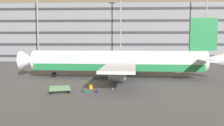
% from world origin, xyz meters
% --- Properties ---
extents(ground_plane, '(600.00, 600.00, 0.00)m').
position_xyz_m(ground_plane, '(0.00, 0.00, 0.00)').
color(ground_plane, '#4C4C51').
extents(terminal_structure, '(171.17, 21.47, 19.75)m').
position_xyz_m(terminal_structure, '(0.00, 45.86, 9.88)').
color(terminal_structure, slate).
rests_on(terminal_structure, ground_plane).
extents(airliner, '(36.37, 29.32, 10.39)m').
position_xyz_m(airliner, '(-0.31, -1.37, 2.88)').
color(airliner, silver).
rests_on(airliner, ground_plane).
extents(light_mast_left, '(1.80, 0.50, 24.98)m').
position_xyz_m(light_mast_left, '(-25.84, 28.80, 14.22)').
color(light_mast_left, gray).
rests_on(light_mast_left, ground_plane).
extents(light_mast_center_left, '(1.80, 0.50, 23.37)m').
position_xyz_m(light_mast_center_left, '(-0.16, 28.80, 13.40)').
color(light_mast_center_left, gray).
rests_on(light_mast_center_left, ground_plane).
extents(light_mast_center_right, '(1.80, 0.50, 26.47)m').
position_xyz_m(light_mast_center_right, '(25.57, 28.80, 14.98)').
color(light_mast_center_right, gray).
rests_on(light_mast_center_right, ground_plane).
extents(suitcase_purple, '(0.58, 0.71, 0.23)m').
position_xyz_m(suitcase_purple, '(-4.22, -13.50, 0.11)').
color(suitcase_purple, '#147266').
rests_on(suitcase_purple, ground_plane).
extents(suitcase_small, '(0.49, 0.47, 0.91)m').
position_xyz_m(suitcase_small, '(-4.02, -11.68, 0.40)').
color(suitcase_small, orange).
rests_on(suitcase_small, ground_plane).
extents(backpack_orange, '(0.36, 0.42, 0.50)m').
position_xyz_m(backpack_orange, '(-3.10, -13.48, 0.22)').
color(backpack_orange, navy).
rests_on(backpack_orange, ground_plane).
extents(backpack_laid_flat, '(0.30, 0.34, 0.46)m').
position_xyz_m(backpack_laid_flat, '(-1.08, -12.36, 0.20)').
color(backpack_laid_flat, gray).
rests_on(backpack_laid_flat, ground_plane).
extents(backpack_silver, '(0.39, 0.34, 0.46)m').
position_xyz_m(backpack_silver, '(-4.80, -13.16, 0.20)').
color(backpack_silver, '#264C26').
rests_on(backpack_silver, ground_plane).
extents(baggage_cart, '(3.35, 2.03, 0.82)m').
position_xyz_m(baggage_cart, '(-7.59, -13.83, 0.43)').
color(baggage_cart, '#4C724C').
rests_on(baggage_cart, ground_plane).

